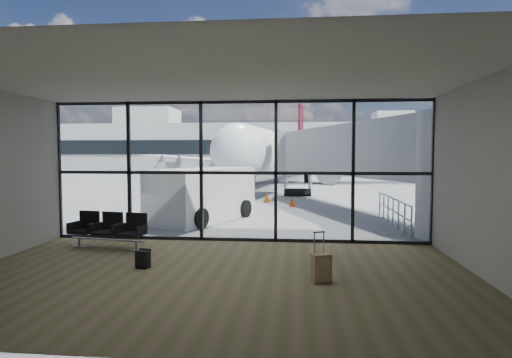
% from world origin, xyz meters
% --- Properties ---
extents(ground, '(220.00, 220.00, 0.00)m').
position_xyz_m(ground, '(0.00, 40.00, 0.00)').
color(ground, slate).
rests_on(ground, ground).
extents(lounge_shell, '(12.02, 8.01, 4.51)m').
position_xyz_m(lounge_shell, '(0.00, -4.80, 2.65)').
color(lounge_shell, brown).
rests_on(lounge_shell, ground).
extents(glass_curtain_wall, '(12.10, 0.12, 4.50)m').
position_xyz_m(glass_curtain_wall, '(0.00, 0.00, 2.25)').
color(glass_curtain_wall, white).
rests_on(glass_curtain_wall, ground).
extents(jet_bridge, '(8.00, 16.50, 4.33)m').
position_xyz_m(jet_bridge, '(4.90, 7.07, 2.76)').
color(jet_bridge, '#A4A6A9').
rests_on(jet_bridge, ground).
extents(apron_railing, '(0.06, 5.46, 1.11)m').
position_xyz_m(apron_railing, '(5.60, 3.50, 0.72)').
color(apron_railing, gray).
rests_on(apron_railing, ground).
extents(far_terminal, '(80.00, 12.20, 11.00)m').
position_xyz_m(far_terminal, '(-0.59, 61.97, 4.21)').
color(far_terminal, beige).
rests_on(far_terminal, ground).
extents(tree_0, '(4.95, 4.95, 7.12)m').
position_xyz_m(tree_0, '(-45.00, 72.00, 4.63)').
color(tree_0, '#382619').
rests_on(tree_0, ground).
extents(tree_1, '(5.61, 5.61, 8.07)m').
position_xyz_m(tree_1, '(-39.00, 72.00, 5.25)').
color(tree_1, '#382619').
rests_on(tree_1, ground).
extents(tree_2, '(6.27, 6.27, 9.03)m').
position_xyz_m(tree_2, '(-33.00, 72.00, 5.88)').
color(tree_2, '#382619').
rests_on(tree_2, ground).
extents(tree_3, '(4.95, 4.95, 7.12)m').
position_xyz_m(tree_3, '(-27.00, 72.00, 4.63)').
color(tree_3, '#382619').
rests_on(tree_3, ground).
extents(tree_4, '(5.61, 5.61, 8.07)m').
position_xyz_m(tree_4, '(-21.00, 72.00, 5.25)').
color(tree_4, '#382619').
rests_on(tree_4, ground).
extents(tree_5, '(6.27, 6.27, 9.03)m').
position_xyz_m(tree_5, '(-15.00, 72.00, 5.88)').
color(tree_5, '#382619').
rests_on(tree_5, ground).
extents(seating_row, '(2.39, 1.06, 1.06)m').
position_xyz_m(seating_row, '(-3.70, -1.33, 0.59)').
color(seating_row, gray).
rests_on(seating_row, ground).
extents(backpack, '(0.36, 0.35, 0.48)m').
position_xyz_m(backpack, '(-1.87, -3.50, 0.23)').
color(backpack, black).
rests_on(backpack, ground).
extents(suitcase, '(0.47, 0.40, 1.10)m').
position_xyz_m(suitcase, '(2.40, -4.27, 0.33)').
color(suitcase, '#907350').
rests_on(suitcase, ground).
extents(airliner, '(32.31, 37.61, 9.71)m').
position_xyz_m(airliner, '(0.16, 31.01, 2.96)').
color(airliner, white).
rests_on(airliner, ground).
extents(service_van, '(4.03, 5.51, 2.20)m').
position_xyz_m(service_van, '(-2.17, 4.09, 1.13)').
color(service_van, silver).
rests_on(service_van, ground).
extents(belt_loader, '(1.53, 3.72, 1.70)m').
position_xyz_m(belt_loader, '(-5.81, 16.67, 0.57)').
color(belt_loader, black).
rests_on(belt_loader, ground).
extents(mobile_stairs, '(1.78, 3.21, 2.22)m').
position_xyz_m(mobile_stairs, '(-7.65, 16.43, 0.53)').
color(mobile_stairs, gold).
rests_on(mobile_stairs, ground).
extents(traffic_cone_a, '(0.40, 0.40, 0.57)m').
position_xyz_m(traffic_cone_a, '(1.61, 9.27, 0.27)').
color(traffic_cone_a, '#D9500B').
rests_on(traffic_cone_a, ground).
extents(traffic_cone_c, '(0.43, 0.43, 0.61)m').
position_xyz_m(traffic_cone_c, '(0.11, 11.29, 0.29)').
color(traffic_cone_c, orange).
rests_on(traffic_cone_c, ground).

